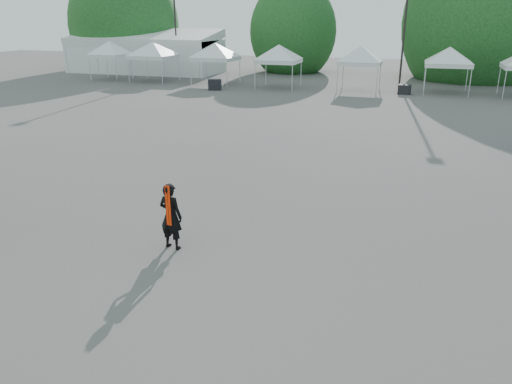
% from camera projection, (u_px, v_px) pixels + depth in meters
% --- Properties ---
extents(ground, '(120.00, 120.00, 0.00)m').
position_uv_depth(ground, '(223.00, 235.00, 13.01)').
color(ground, '#474442').
rests_on(ground, ground).
extents(marquee, '(15.00, 6.25, 4.23)m').
position_uv_depth(marquee, '(145.00, 52.00, 50.11)').
color(marquee, silver).
rests_on(marquee, ground).
extents(light_pole_west, '(0.60, 0.25, 10.30)m').
position_uv_depth(light_pole_west, '(175.00, 12.00, 46.79)').
color(light_pole_west, black).
rests_on(light_pole_west, ground).
extents(light_pole_east, '(0.60, 0.25, 9.80)m').
position_uv_depth(light_pole_east, '(406.00, 15.00, 39.04)').
color(light_pole_east, black).
rests_on(light_pole_east, ground).
extents(tree_far_w, '(4.80, 4.80, 7.30)m').
position_uv_depth(tree_far_w, '(124.00, 25.00, 53.10)').
color(tree_far_w, '#382314').
rests_on(tree_far_w, ground).
extents(tree_mid_w, '(4.16, 4.16, 6.33)m').
position_uv_depth(tree_mid_w, '(293.00, 32.00, 49.92)').
color(tree_mid_w, '#382314').
rests_on(tree_mid_w, ground).
extents(tree_mid_e, '(5.12, 5.12, 7.79)m').
position_uv_depth(tree_mid_e, '(479.00, 23.00, 43.83)').
color(tree_mid_e, '#382314').
rests_on(tree_mid_e, ground).
extents(tent_a, '(4.01, 4.01, 3.88)m').
position_uv_depth(tent_a, '(109.00, 44.00, 44.03)').
color(tent_a, silver).
rests_on(tent_a, ground).
extents(tent_b, '(4.75, 4.75, 3.88)m').
position_uv_depth(tent_b, '(153.00, 45.00, 42.69)').
color(tent_b, silver).
rests_on(tent_b, ground).
extents(tent_c, '(4.73, 4.73, 3.88)m').
position_uv_depth(tent_c, '(215.00, 46.00, 40.92)').
color(tent_c, silver).
rests_on(tent_c, ground).
extents(tent_d, '(4.46, 4.46, 3.88)m').
position_uv_depth(tent_d, '(279.00, 48.00, 38.64)').
color(tent_d, silver).
rests_on(tent_d, ground).
extents(tent_e, '(4.34, 4.34, 3.88)m').
position_uv_depth(tent_e, '(361.00, 49.00, 37.07)').
color(tent_e, silver).
rests_on(tent_e, ground).
extents(tent_f, '(4.57, 4.57, 3.88)m').
position_uv_depth(tent_f, '(450.00, 51.00, 35.96)').
color(tent_f, silver).
rests_on(tent_f, ground).
extents(man, '(0.67, 0.49, 1.67)m').
position_uv_depth(man, '(171.00, 216.00, 12.04)').
color(man, black).
rests_on(man, ground).
extents(crate_west, '(1.26, 1.13, 0.80)m').
position_uv_depth(crate_west, '(215.00, 85.00, 38.52)').
color(crate_west, black).
rests_on(crate_west, ground).
extents(crate_mid, '(0.94, 0.76, 0.69)m').
position_uv_depth(crate_mid, '(404.00, 89.00, 36.43)').
color(crate_mid, black).
rests_on(crate_mid, ground).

